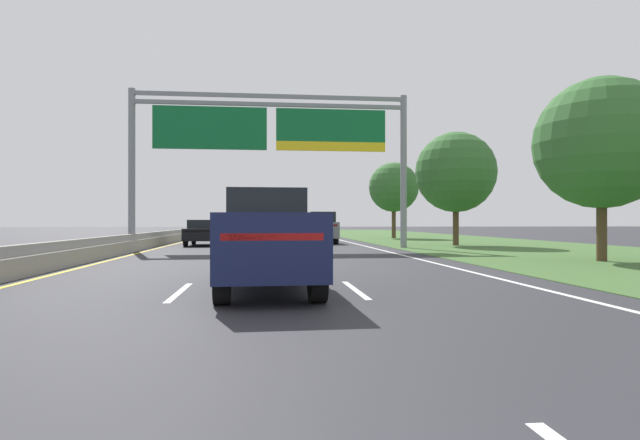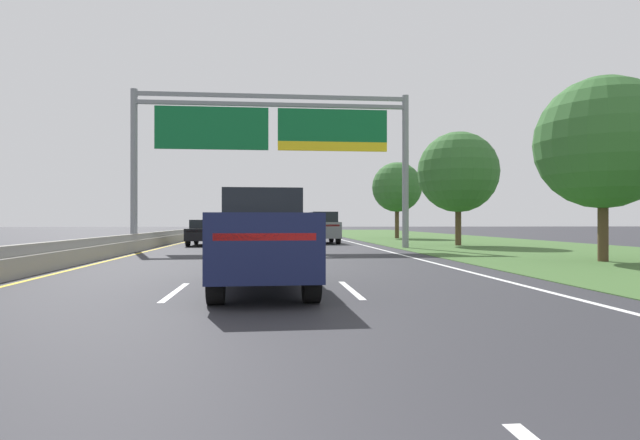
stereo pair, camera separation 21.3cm
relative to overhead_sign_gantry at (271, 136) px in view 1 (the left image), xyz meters
name	(u,v)px [view 1 (the left image)]	position (x,y,z in m)	size (l,w,h in m)	color
ground_plane	(265,243)	(-0.30, 7.19, -6.08)	(220.00, 220.00, 0.00)	#2B2B30
lane_striping	(265,243)	(-0.30, 6.74, -6.08)	(11.96, 106.00, 0.01)	white
grass_verge_right	(464,242)	(13.65, 7.19, -6.07)	(14.00, 110.00, 0.02)	#3D602D
median_barrier_concrete	(166,238)	(-6.90, 7.19, -5.73)	(0.60, 110.00, 0.85)	#99968E
overhead_sign_gantry	(271,136)	(0.00, 0.00, 0.00)	(15.06, 0.42, 8.51)	gray
pickup_truck_navy	(267,240)	(-0.34, -17.13, -5.01)	(2.14, 5.45, 2.20)	#161E47
car_black_left_lane_sedan	(203,232)	(-4.12, 4.28, -5.27)	(1.93, 4.45, 1.57)	black
car_silver_centre_lane_sedan	(263,229)	(-0.48, 15.03, -5.27)	(1.91, 4.44, 1.57)	#B2B5BA
car_grey_right_lane_suv	(320,227)	(3.40, 6.81, -4.99)	(2.01, 4.74, 2.11)	slate
roadside_tree_near	(602,143)	(11.91, -10.47, -1.75)	(4.81, 4.81, 6.75)	#4C3823
roadside_tree_mid	(456,172)	(11.23, 2.39, -1.61)	(4.89, 4.89, 6.92)	#4C3823
roadside_tree_far	(394,187)	(10.89, 16.32, -1.62)	(4.34, 4.34, 6.65)	#4C3823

